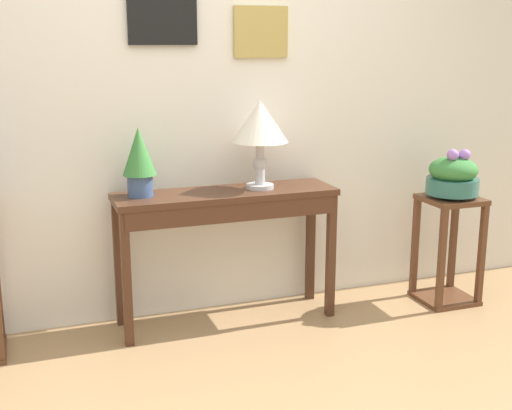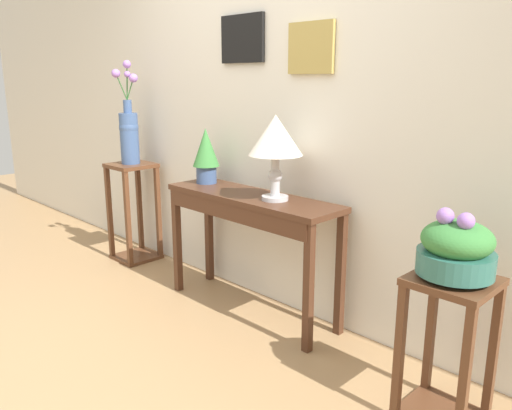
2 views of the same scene
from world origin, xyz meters
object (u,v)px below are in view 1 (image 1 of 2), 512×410
(console_table, at_px, (227,213))
(planter_bowl_wide_right, at_px, (453,176))
(potted_plant_on_console, at_px, (139,159))
(table_lamp, at_px, (260,125))
(pedestal_stand_right, at_px, (448,250))

(console_table, height_order, planter_bowl_wide_right, planter_bowl_wide_right)
(console_table, height_order, potted_plant_on_console, potted_plant_on_console)
(table_lamp, xyz_separation_m, potted_plant_on_console, (-0.67, 0.03, -0.15))
(console_table, relative_size, planter_bowl_wide_right, 3.99)
(console_table, relative_size, table_lamp, 2.51)
(pedestal_stand_right, xyz_separation_m, planter_bowl_wide_right, (0.00, -0.00, 0.46))
(console_table, relative_size, pedestal_stand_right, 1.86)
(planter_bowl_wide_right, bearing_deg, table_lamp, 171.66)
(potted_plant_on_console, bearing_deg, table_lamp, -2.85)
(planter_bowl_wide_right, bearing_deg, console_table, 173.80)
(pedestal_stand_right, bearing_deg, table_lamp, 171.69)
(potted_plant_on_console, relative_size, planter_bowl_wide_right, 1.19)
(table_lamp, height_order, pedestal_stand_right, table_lamp)
(table_lamp, distance_m, potted_plant_on_console, 0.69)
(console_table, distance_m, pedestal_stand_right, 1.41)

